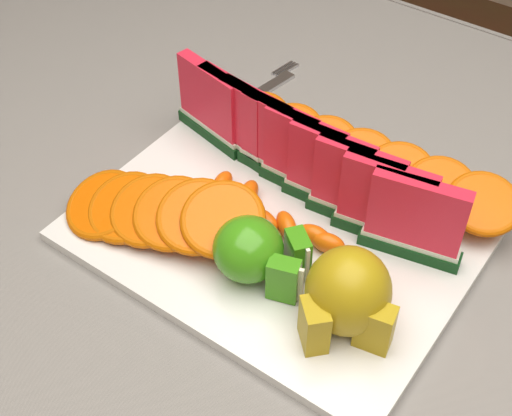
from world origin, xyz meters
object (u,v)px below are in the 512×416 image
Objects in this scene: pear_cluster at (348,295)px; apple_cluster at (255,252)px; platter at (275,233)px; fork at (251,97)px.

apple_cluster is at bearing -178.63° from pear_cluster.
apple_cluster reaches higher than platter.
pear_cluster is 0.57× the size of fork.
apple_cluster reaches higher than fork.
apple_cluster is (0.02, -0.06, 0.04)m from platter.
fork is (-0.17, 0.18, -0.00)m from platter.
platter is 2.05× the size of fork.
pear_cluster reaches higher than apple_cluster.
fork is at bearing 126.86° from apple_cluster.
platter is 3.57× the size of pear_cluster.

